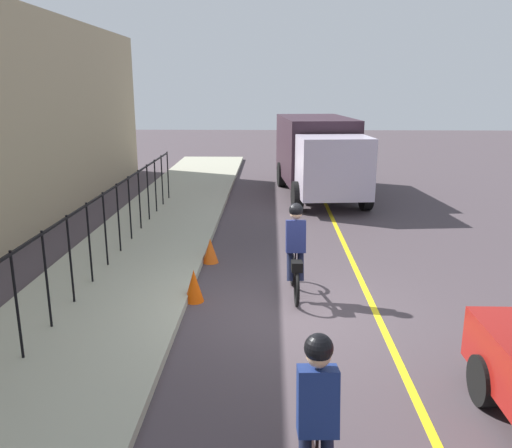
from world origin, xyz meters
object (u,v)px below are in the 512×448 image
(box_truck_background, at_px, (319,153))
(traffic_cone_near, at_px, (194,286))
(cyclist_lead, at_px, (295,251))
(traffic_cone_far, at_px, (210,250))
(cyclist_follow, at_px, (317,428))

(box_truck_background, distance_m, traffic_cone_near, 10.57)
(cyclist_lead, relative_size, traffic_cone_near, 2.95)
(cyclist_lead, bearing_deg, traffic_cone_near, 96.32)
(box_truck_background, height_order, traffic_cone_far, box_truck_background)
(cyclist_follow, height_order, box_truck_background, box_truck_background)
(cyclist_lead, height_order, traffic_cone_far, cyclist_lead)
(cyclist_follow, distance_m, box_truck_background, 15.07)
(traffic_cone_far, bearing_deg, box_truck_background, -21.65)
(cyclist_lead, xyz_separation_m, traffic_cone_far, (1.96, 1.83, -0.63))
(cyclist_follow, height_order, traffic_cone_near, cyclist_follow)
(box_truck_background, bearing_deg, traffic_cone_near, -22.89)
(traffic_cone_near, height_order, traffic_cone_far, traffic_cone_near)
(cyclist_follow, relative_size, traffic_cone_near, 2.95)
(cyclist_lead, distance_m, traffic_cone_near, 1.99)
(traffic_cone_near, relative_size, traffic_cone_far, 1.08)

